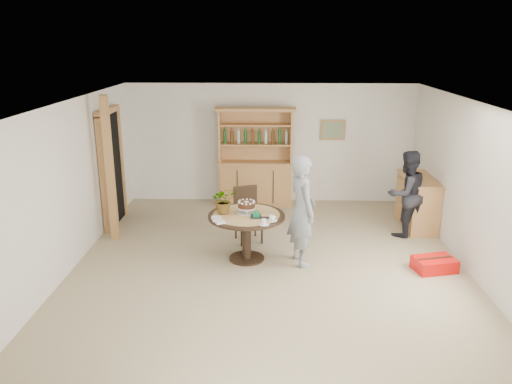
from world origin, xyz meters
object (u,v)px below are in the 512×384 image
(teen_boy, at_px, (302,210))
(adult_person, at_px, (406,194))
(dining_table, at_px, (246,224))
(hutch, at_px, (256,172))
(sideboard, at_px, (417,202))
(red_suitcase, at_px, (434,264))
(dining_chair, at_px, (247,210))

(teen_boy, height_order, adult_person, teen_boy)
(dining_table, height_order, teen_boy, teen_boy)
(hutch, xyz_separation_m, dining_table, (-0.06, -2.82, -0.08))
(sideboard, xyz_separation_m, red_suitcase, (-0.24, -1.90, -0.37))
(hutch, bearing_deg, red_suitcase, -48.26)
(sideboard, height_order, red_suitcase, sideboard)
(teen_boy, bearing_deg, dining_table, 65.04)
(dining_table, bearing_deg, teen_boy, -6.71)
(sideboard, relative_size, adult_person, 0.82)
(sideboard, relative_size, red_suitcase, 1.86)
(hutch, relative_size, teen_boy, 1.18)
(red_suitcase, bearing_deg, dining_table, 159.85)
(hutch, bearing_deg, adult_person, -32.31)
(dining_table, relative_size, dining_chair, 1.27)
(teen_boy, xyz_separation_m, adult_person, (1.90, 1.22, -0.10))
(sideboard, distance_m, dining_chair, 3.22)
(dining_chair, bearing_deg, teen_boy, -66.48)
(dining_table, height_order, dining_chair, dining_chair)
(adult_person, bearing_deg, hutch, -57.92)
(dining_table, height_order, adult_person, adult_person)
(sideboard, bearing_deg, red_suitcase, -97.21)
(sideboard, bearing_deg, teen_boy, -143.32)
(sideboard, height_order, dining_table, sideboard)
(hutch, distance_m, dining_chair, 2.00)
(dining_table, distance_m, adult_person, 2.97)
(hutch, relative_size, dining_chair, 2.16)
(adult_person, bearing_deg, dining_table, -3.49)
(dining_chair, height_order, teen_boy, teen_boy)
(dining_table, distance_m, teen_boy, 0.90)
(sideboard, xyz_separation_m, adult_person, (-0.35, -0.46, 0.30))
(dining_table, height_order, red_suitcase, dining_table)
(sideboard, distance_m, teen_boy, 2.83)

